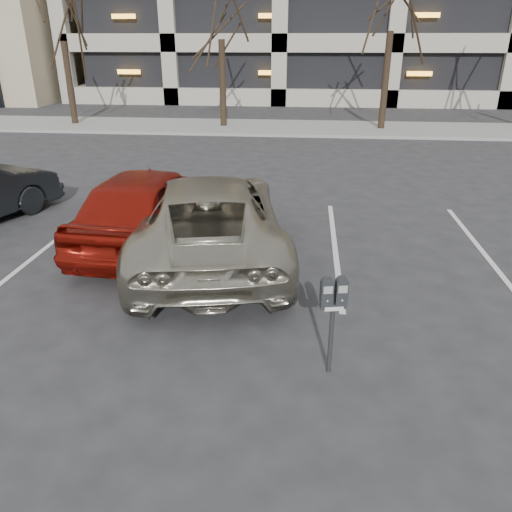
# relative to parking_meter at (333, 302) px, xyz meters

# --- Properties ---
(ground) EXTENTS (140.00, 140.00, 0.00)m
(ground) POSITION_rel_parking_meter_xyz_m (-1.15, 1.70, -0.96)
(ground) COLOR #28282B
(ground) RESTS_ON ground
(sidewalk) EXTENTS (80.00, 4.00, 0.12)m
(sidewalk) POSITION_rel_parking_meter_xyz_m (-1.15, 17.70, -0.90)
(sidewalk) COLOR gray
(sidewalk) RESTS_ON ground
(stall_lines) EXTENTS (16.90, 5.20, 0.00)m
(stall_lines) POSITION_rel_parking_meter_xyz_m (-2.55, 4.00, -0.95)
(stall_lines) COLOR silver
(stall_lines) RESTS_ON ground
(parking_meter) EXTENTS (0.34, 0.18, 1.25)m
(parking_meter) POSITION_rel_parking_meter_xyz_m (0.00, 0.00, 0.00)
(parking_meter) COLOR black
(parking_meter) RESTS_ON ground
(suv_silver) EXTENTS (3.55, 5.90, 1.54)m
(suv_silver) POSITION_rel_parking_meter_xyz_m (-2.10, 3.32, -0.19)
(suv_silver) COLOR #A7A28F
(suv_silver) RESTS_ON ground
(car_red) EXTENTS (2.14, 4.64, 1.54)m
(car_red) POSITION_rel_parking_meter_xyz_m (-3.40, 3.93, -0.19)
(car_red) COLOR maroon
(car_red) RESTS_ON ground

